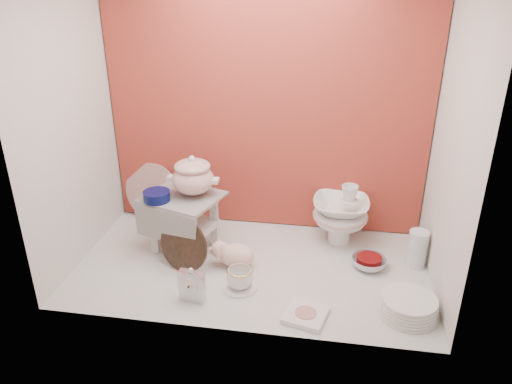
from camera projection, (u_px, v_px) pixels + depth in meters
ground at (252, 266)px, 2.59m from camera, size 1.80×1.80×0.00m
niche_shell at (257, 80)px, 2.36m from camera, size 1.86×1.03×1.53m
step_stool at (184, 223)px, 2.69m from camera, size 0.46×0.43×0.32m
soup_tureen at (193, 175)px, 2.59m from camera, size 0.32×0.32×0.22m
cobalt_bowl at (157, 196)px, 2.56m from camera, size 0.17×0.17×0.05m
floral_platter at (152, 191)px, 3.01m from camera, size 0.36×0.14×0.35m
blue_white_vase at (177, 208)px, 2.94m from camera, size 0.24×0.24×0.23m
lacquer_tray at (183, 245)px, 2.51m from camera, size 0.29×0.16×0.28m
mantel_clock at (192, 285)px, 2.29m from camera, size 0.13×0.06×0.18m
plush_pig at (237, 255)px, 2.56m from camera, size 0.27×0.22×0.14m
teacup_saucer at (240, 288)px, 2.41m from camera, size 0.19×0.19×0.01m
gold_rim_teacup at (240, 278)px, 2.38m from camera, size 0.14×0.14×0.10m
lattice_dish at (306, 315)px, 2.21m from camera, size 0.21×0.21×0.02m
dinner_plate_stack at (409, 306)px, 2.22m from camera, size 0.29×0.29×0.09m
crystal_bowl at (369, 263)px, 2.57m from camera, size 0.23×0.23×0.06m
clear_glass_vase at (417, 249)px, 2.55m from camera, size 0.12×0.12×0.20m
porcelain_tower at (340, 213)px, 2.75m from camera, size 0.31×0.31×0.35m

